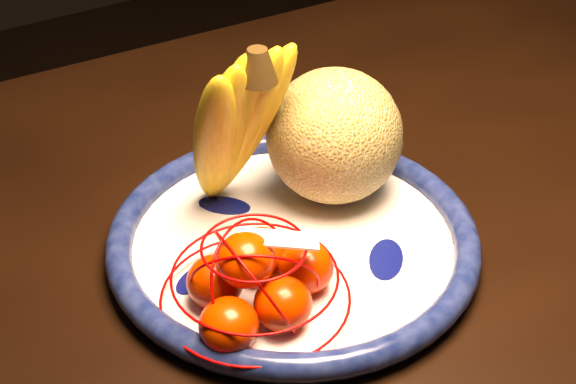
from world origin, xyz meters
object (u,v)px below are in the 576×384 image
mandarin_bag (256,281)px  banana_bunch (231,122)px  fruit_bowl (293,241)px  dining_table (260,301)px  cantaloupe (334,136)px

mandarin_bag → banana_bunch: bearing=68.9°
fruit_bowl → dining_table: bearing=124.0°
fruit_bowl → mandarin_bag: (-0.08, -0.06, 0.03)m
fruit_bowl → banana_bunch: size_ratio=1.71×
banana_bunch → mandarin_bag: banana_bunch is taller
dining_table → fruit_bowl: 0.11m
dining_table → banana_bunch: bearing=96.1°
cantaloupe → banana_bunch: bearing=166.6°
fruit_bowl → mandarin_bag: bearing=-141.4°
banana_bunch → fruit_bowl: bearing=-83.9°
banana_bunch → cantaloupe: bearing=-25.9°
cantaloupe → banana_bunch: size_ratio=0.65×
cantaloupe → mandarin_bag: bearing=-144.9°
dining_table → cantaloupe: bearing=11.0°
cantaloupe → fruit_bowl: bearing=-148.6°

